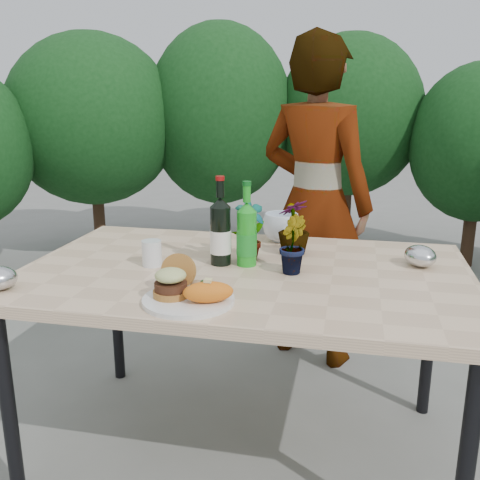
% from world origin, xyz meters
% --- Properties ---
extents(ground, '(80.00, 80.00, 0.00)m').
position_xyz_m(ground, '(0.00, 0.00, 0.00)').
color(ground, slate).
rests_on(ground, ground).
extents(patio_table, '(1.60, 1.00, 0.75)m').
position_xyz_m(patio_table, '(0.00, 0.00, 0.69)').
color(patio_table, beige).
rests_on(patio_table, ground).
extents(shrub_hedge, '(6.95, 5.10, 1.96)m').
position_xyz_m(shrub_hedge, '(0.10, 1.52, 1.09)').
color(shrub_hedge, '#382316').
rests_on(shrub_hedge, ground).
extents(dinner_plate, '(0.28, 0.28, 0.01)m').
position_xyz_m(dinner_plate, '(-0.10, -0.35, 0.76)').
color(dinner_plate, white).
rests_on(dinner_plate, patio_table).
extents(burger_stack, '(0.11, 0.16, 0.11)m').
position_xyz_m(burger_stack, '(-0.16, -0.33, 0.81)').
color(burger_stack, '#B7722D').
rests_on(burger_stack, dinner_plate).
extents(sweet_potato, '(0.17, 0.12, 0.06)m').
position_xyz_m(sweet_potato, '(-0.03, -0.37, 0.80)').
color(sweet_potato, orange).
rests_on(sweet_potato, dinner_plate).
extents(grilled_veg, '(0.08, 0.05, 0.03)m').
position_xyz_m(grilled_veg, '(-0.08, -0.26, 0.78)').
color(grilled_veg, olive).
rests_on(grilled_veg, dinner_plate).
extents(wine_bottle, '(0.08, 0.08, 0.33)m').
position_xyz_m(wine_bottle, '(-0.10, 0.04, 0.87)').
color(wine_bottle, black).
rests_on(wine_bottle, patio_table).
extents(sparkling_water, '(0.08, 0.08, 0.31)m').
position_xyz_m(sparkling_water, '(-0.00, 0.05, 0.86)').
color(sparkling_water, '#1C9A20').
rests_on(sparkling_water, patio_table).
extents(plastic_cup, '(0.07, 0.07, 0.09)m').
position_xyz_m(plastic_cup, '(-0.34, -0.03, 0.80)').
color(plastic_cup, white).
rests_on(plastic_cup, patio_table).
extents(seedling_left, '(0.15, 0.15, 0.24)m').
position_xyz_m(seedling_left, '(-0.00, 0.12, 0.87)').
color(seedling_left, '#2B5C1F').
rests_on(seedling_left, patio_table).
extents(seedling_mid, '(0.12, 0.13, 0.20)m').
position_xyz_m(seedling_mid, '(0.17, 0.00, 0.85)').
color(seedling_mid, '#2E5D1F').
rests_on(seedling_mid, patio_table).
extents(seedling_right, '(0.17, 0.17, 0.22)m').
position_xyz_m(seedling_right, '(0.15, 0.23, 0.86)').
color(seedling_right, '#286121').
rests_on(seedling_right, patio_table).
extents(blue_bowl, '(0.18, 0.18, 0.12)m').
position_xyz_m(blue_bowl, '(0.07, 0.41, 0.81)').
color(blue_bowl, silver).
rests_on(blue_bowl, patio_table).
extents(foil_packet_right, '(0.15, 0.17, 0.08)m').
position_xyz_m(foil_packet_right, '(0.62, 0.17, 0.79)').
color(foil_packet_right, silver).
rests_on(foil_packet_right, patio_table).
extents(person, '(0.71, 0.59, 1.65)m').
position_xyz_m(person, '(0.18, 0.87, 0.83)').
color(person, '#A16350').
rests_on(person, ground).
extents(terracotta_pot, '(0.17, 0.17, 0.14)m').
position_xyz_m(terracotta_pot, '(-1.80, 1.87, 0.07)').
color(terracotta_pot, '#A3512A').
rests_on(terracotta_pot, ground).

